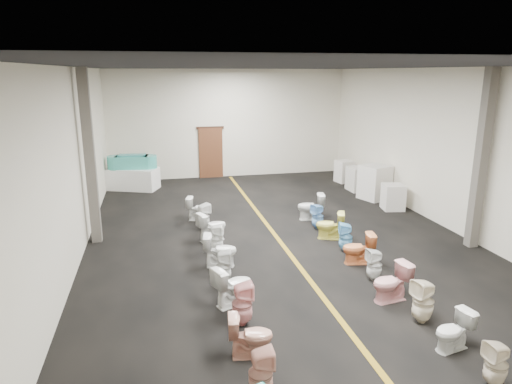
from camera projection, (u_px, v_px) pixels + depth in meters
floor at (279, 240)px, 12.25m from camera, size 16.00×16.00×0.00m
ceiling at (281, 67)px, 11.10m from camera, size 16.00×16.00×0.00m
wall_back at (229, 124)px, 19.22m from camera, size 10.00×0.00×10.00m
wall_left at (73, 166)px, 10.61m from camera, size 0.00×16.00×16.00m
wall_right at (452, 150)px, 12.74m from camera, size 0.00×16.00×16.00m
aisle_stripe at (279, 240)px, 12.25m from camera, size 0.12×15.60×0.01m
back_door at (211, 153)px, 19.30m from camera, size 1.00×0.10×2.10m
door_frame at (210, 128)px, 19.04m from camera, size 1.15×0.08×0.10m
column_left at (90, 158)px, 11.61m from camera, size 0.25×0.25×4.50m
column_right at (481, 161)px, 11.27m from camera, size 0.25×0.25×4.50m
display_table at (133, 179)px, 17.49m from camera, size 2.05×1.54×0.82m
bathtub at (132, 162)px, 17.32m from camera, size 1.85×0.82×0.55m
appliance_crate_a at (393, 197)px, 14.89m from camera, size 0.75×0.75×0.83m
appliance_crate_b at (375, 182)px, 16.08m from camera, size 1.13×1.13×1.21m
appliance_crate_c at (359, 179)px, 17.29m from camera, size 0.82×0.82×0.90m
appliance_crate_d at (344, 171)px, 18.61m from camera, size 0.72×0.72×0.89m
toilet_left_1 at (261, 374)px, 6.24m from camera, size 0.35×0.35×0.75m
toilet_left_2 at (251, 336)px, 7.17m from camera, size 0.75×0.49×0.72m
toilet_left_3 at (242, 304)px, 8.05m from camera, size 0.38×0.37×0.81m
toilet_left_4 at (233, 285)px, 8.76m from camera, size 0.90×0.71×0.80m
toilet_left_5 at (223, 267)px, 9.67m from camera, size 0.39×0.38×0.74m
toilet_left_6 at (220, 250)px, 10.52m from camera, size 0.82×0.56×0.77m
toilet_left_7 at (216, 239)px, 11.32m from camera, size 0.42×0.41×0.73m
toilet_left_8 at (212, 226)px, 12.12m from camera, size 0.88×0.68×0.79m
toilet_left_9 at (203, 217)px, 12.97m from camera, size 0.46×0.45×0.77m
toilet_left_10 at (199, 209)px, 13.82m from camera, size 0.79×0.59×0.72m
toilet_right_0 at (496, 364)px, 6.47m from camera, size 0.34×0.34×0.71m
toilet_right_1 at (454, 331)px, 7.34m from camera, size 0.72×0.50×0.67m
toilet_right_2 at (423, 301)px, 8.13m from camera, size 0.44×0.43×0.82m
toilet_right_3 at (391, 283)px, 8.91m from camera, size 0.82×0.55×0.78m
toilet_right_4 at (374, 265)px, 9.80m from camera, size 0.33×0.32×0.71m
toilet_right_5 at (358, 249)px, 10.66m from camera, size 0.79×0.53×0.75m
toilet_right_6 at (346, 237)px, 11.41m from camera, size 0.41×0.40×0.74m
toilet_right_7 at (330, 225)px, 12.26m from camera, size 0.85×0.67×0.76m
toilet_right_8 at (318, 216)px, 13.06m from camera, size 0.42×0.42×0.73m
toilet_right_9 at (311, 207)px, 13.86m from camera, size 0.86×0.59×0.81m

